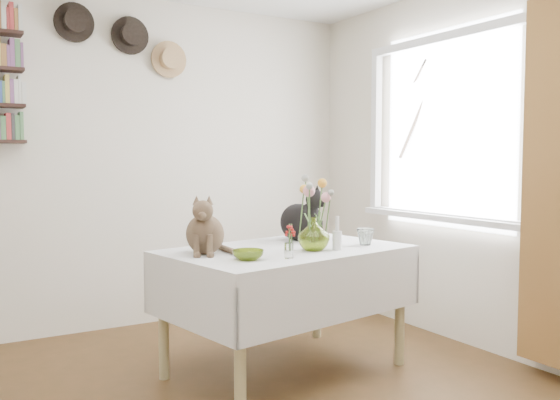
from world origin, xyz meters
TOP-DOWN VIEW (x-y plane):
  - room at (0.00, 0.00)m, footprint 4.08×4.58m
  - window at (1.97, 0.80)m, footprint 0.12×1.52m
  - curtain at (1.90, -0.12)m, footprint 0.12×0.38m
  - dining_table at (0.65, 0.79)m, footprint 1.54×1.13m
  - tabby_cat at (0.15, 0.86)m, footprint 0.34×0.36m
  - black_cat at (0.90, 1.05)m, footprint 0.34×0.38m
  - flower_vase at (0.74, 0.64)m, footprint 0.21×0.21m
  - green_bowl at (0.27, 0.55)m, footprint 0.20×0.20m
  - drinking_glass at (1.14, 0.66)m, footprint 0.15×0.15m
  - candlestick at (0.87, 0.59)m, footprint 0.06×0.06m
  - berry_jar at (0.48, 0.48)m, footprint 0.05×0.05m
  - porcelain_figurine at (1.11, 0.92)m, footprint 0.06×0.06m
  - flower_bouquet at (0.74, 0.65)m, footprint 0.17×0.13m
  - wall_hats at (0.12, 2.19)m, footprint 0.98×0.09m

SIDE VIEW (x-z plane):
  - dining_table at x=0.65m, z-range 0.19..0.94m
  - green_bowl at x=0.27m, z-range 0.75..0.80m
  - porcelain_figurine at x=1.11m, z-range 0.74..0.85m
  - drinking_glass at x=1.14m, z-range 0.75..0.85m
  - candlestick at x=0.87m, z-range 0.72..0.92m
  - berry_jar at x=0.48m, z-range 0.74..0.95m
  - flower_vase at x=0.74m, z-range 0.75..0.95m
  - tabby_cat at x=0.15m, z-range 0.75..1.09m
  - black_cat at x=0.90m, z-range 0.75..1.12m
  - flower_bouquet at x=0.74m, z-range 0.89..1.29m
  - curtain at x=1.90m, z-range 0.10..2.20m
  - room at x=0.00m, z-range -0.04..2.54m
  - window at x=1.97m, z-range 0.74..2.06m
  - wall_hats at x=0.12m, z-range 1.93..2.41m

